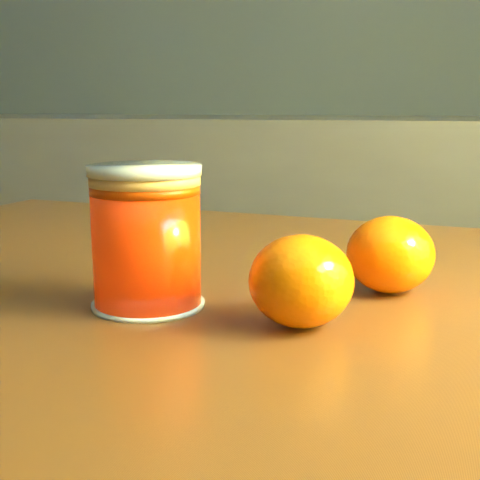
# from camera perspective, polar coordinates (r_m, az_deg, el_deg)

# --- Properties ---
(kitchen_counter) EXTENTS (3.15, 0.60, 0.90)m
(kitchen_counter) POSITION_cam_1_polar(r_m,az_deg,el_deg) (2.06, -12.25, -2.35)
(kitchen_counter) COLOR #555459
(kitchen_counter) RESTS_ON ground
(table) EXTENTS (1.14, 0.87, 0.78)m
(table) POSITION_cam_1_polar(r_m,az_deg,el_deg) (0.61, 0.27, -13.05)
(table) COLOR brown
(table) RESTS_ON ground
(juice_glass) EXTENTS (0.09, 0.09, 0.11)m
(juice_glass) POSITION_cam_1_polar(r_m,az_deg,el_deg) (0.52, -7.98, 0.19)
(juice_glass) COLOR #FF2E05
(juice_glass) RESTS_ON table
(orange_front) EXTENTS (0.08, 0.08, 0.07)m
(orange_front) POSITION_cam_1_polar(r_m,az_deg,el_deg) (0.47, 5.24, -3.50)
(orange_front) COLOR orange
(orange_front) RESTS_ON table
(orange_back) EXTENTS (0.07, 0.07, 0.06)m
(orange_back) POSITION_cam_1_polar(r_m,az_deg,el_deg) (0.57, 12.70, -1.21)
(orange_back) COLOR orange
(orange_back) RESTS_ON table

